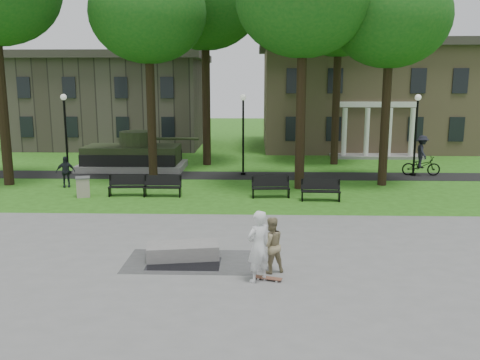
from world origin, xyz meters
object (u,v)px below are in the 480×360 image
at_px(cyclist, 422,159).
at_px(trash_bin, 83,187).
at_px(park_bench_0, 128,185).
at_px(concrete_block, 183,251).
at_px(skateboarder, 258,246).
at_px(friend_watching, 271,245).

height_order(cyclist, trash_bin, cyclist).
distance_m(cyclist, park_bench_0, 16.96).
bearing_deg(concrete_block, cyclist, 50.79).
relative_size(concrete_block, cyclist, 0.93).
xyz_separation_m(cyclist, trash_bin, (-17.99, -6.20, -0.48)).
relative_size(concrete_block, skateboarder, 1.10).
xyz_separation_m(friend_watching, park_bench_0, (-6.62, 9.95, -0.32)).
bearing_deg(skateboarder, park_bench_0, -98.18).
xyz_separation_m(friend_watching, trash_bin, (-8.71, 9.63, -0.35)).
bearing_deg(skateboarder, friend_watching, -156.33).
height_order(cyclist, park_bench_0, cyclist).
bearing_deg(friend_watching, trash_bin, -70.17).
bearing_deg(trash_bin, friend_watching, -47.90).
relative_size(friend_watching, park_bench_0, 0.90).
xyz_separation_m(concrete_block, park_bench_0, (-3.92, 8.81, 0.28)).
bearing_deg(trash_bin, concrete_block, -54.76).
bearing_deg(park_bench_0, concrete_block, -70.58).
bearing_deg(trash_bin, park_bench_0, 8.61).
bearing_deg(cyclist, skateboarder, 152.29).
relative_size(skateboarder, trash_bin, 2.09).
height_order(skateboarder, cyclist, cyclist).
height_order(concrete_block, trash_bin, trash_bin).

